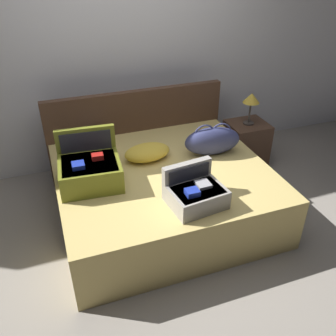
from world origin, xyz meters
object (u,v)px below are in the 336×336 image
object	(u,v)px
bed	(163,193)
pillow_center_head	(147,152)
duffel_bag	(212,141)
hard_case_large	(90,169)
hard_case_medium	(195,193)
table_lamp	(251,100)
pillow_near_headboard	(94,138)
nightstand	(246,144)

from	to	relation	value
bed	pillow_center_head	bearing A→B (deg)	108.16
duffel_bag	hard_case_large	bearing A→B (deg)	-175.12
hard_case_large	hard_case_medium	world-z (taller)	hard_case_large
table_lamp	pillow_near_headboard	bearing A→B (deg)	178.28
pillow_near_headboard	hard_case_large	bearing A→B (deg)	-102.81
hard_case_medium	pillow_near_headboard	distance (m)	1.33
pillow_center_head	hard_case_large	bearing A→B (deg)	-159.98
bed	hard_case_large	distance (m)	0.76
table_lamp	duffel_bag	bearing A→B (deg)	-145.73
pillow_near_headboard	table_lamp	distance (m)	1.75
bed	hard_case_large	size ratio (longest dim) A/B	3.49
duffel_bag	hard_case_medium	bearing A→B (deg)	-124.70
nightstand	duffel_bag	bearing A→B (deg)	-145.73
nightstand	table_lamp	xyz separation A→B (m)	(-0.00, -0.00, 0.55)
pillow_center_head	nightstand	world-z (taller)	pillow_center_head
hard_case_medium	nightstand	xyz separation A→B (m)	(1.15, 1.15, -0.35)
pillow_near_headboard	nightstand	xyz separation A→B (m)	(1.74, -0.05, -0.35)
nightstand	hard_case_medium	bearing A→B (deg)	-135.24
hard_case_large	bed	bearing A→B (deg)	2.08
hard_case_large	duffel_bag	world-z (taller)	hard_case_large
bed	nightstand	world-z (taller)	nightstand
hard_case_medium	pillow_near_headboard	world-z (taller)	hard_case_medium
duffel_bag	table_lamp	xyz separation A→B (m)	(0.69, 0.47, 0.15)
pillow_near_headboard	table_lamp	size ratio (longest dim) A/B	1.00
hard_case_medium	pillow_near_headboard	bearing A→B (deg)	109.19
duffel_bag	pillow_near_headboard	world-z (taller)	duffel_bag
hard_case_medium	bed	bearing A→B (deg)	91.18
bed	table_lamp	xyz separation A→B (m)	(1.23, 0.60, 0.55)
hard_case_large	duffel_bag	distance (m)	1.20
pillow_near_headboard	duffel_bag	bearing A→B (deg)	-26.21
duffel_bag	pillow_near_headboard	bearing A→B (deg)	153.79
duffel_bag	pillow_center_head	size ratio (longest dim) A/B	1.29
duffel_bag	table_lamp	bearing A→B (deg)	34.27
bed	table_lamp	world-z (taller)	table_lamp
pillow_near_headboard	table_lamp	world-z (taller)	table_lamp
hard_case_large	table_lamp	world-z (taller)	hard_case_large
bed	nightstand	size ratio (longest dim) A/B	3.67
pillow_center_head	table_lamp	world-z (taller)	table_lamp
pillow_center_head	nightstand	distance (m)	1.40
hard_case_large	pillow_center_head	size ratio (longest dim) A/B	1.24
pillow_center_head	table_lamp	xyz separation A→B (m)	(1.31, 0.36, 0.22)
bed	hard_case_large	world-z (taller)	hard_case_large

